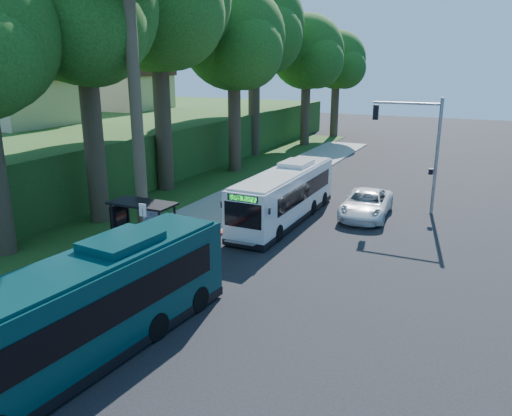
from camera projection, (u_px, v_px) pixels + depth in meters
The scene contains 17 objects.
ground at pixel (302, 255), 24.07m from camera, with size 140.00×140.00×0.00m, color black.
sidewalk at pixel (175, 233), 27.06m from camera, with size 4.50×70.00×0.12m, color gray.
red_curb at pixel (168, 265), 22.64m from camera, with size 0.25×30.00×0.13m, color maroon.
grass_verge at pixel (147, 200), 33.75m from camera, with size 8.00×70.00×0.06m, color #234719.
bus_shelter at pixel (141, 216), 24.07m from camera, with size 3.20×1.51×2.55m.
stop_sign_pole at pixel (144, 228), 21.37m from camera, with size 0.35×0.06×3.17m.
traffic_signal_pole at pixel (420, 141), 29.97m from camera, with size 4.10×0.30×7.00m.
hillside_backdrop at pixel (97, 134), 47.30m from camera, with size 24.00×60.00×8.80m.
tree_0 at pixel (84, 17), 26.04m from camera, with size 8.40×8.00×15.70m.
tree_1 at pixel (158, 3), 32.95m from camera, with size 10.50×10.00×18.26m.
tree_2 at pixel (235, 43), 39.92m from camera, with size 8.82×8.40×15.12m.
tree_3 at pixel (255, 30), 47.26m from camera, with size 10.08×9.60×17.28m.
tree_4 at pixel (308, 56), 53.82m from camera, with size 8.40×8.00×14.14m.
tree_5 at pixel (337, 63), 60.58m from camera, with size 7.35×7.00×12.86m.
white_bus at pixel (285, 194), 29.01m from camera, with size 2.36×10.83×3.23m.
teal_bus at pixel (82, 310), 15.11m from camera, with size 3.49×11.86×3.48m.
pickup at pixel (366, 204), 29.91m from camera, with size 2.61×5.66×1.57m, color white.
Camera 1 is at (7.62, -21.28, 8.87)m, focal length 35.00 mm.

